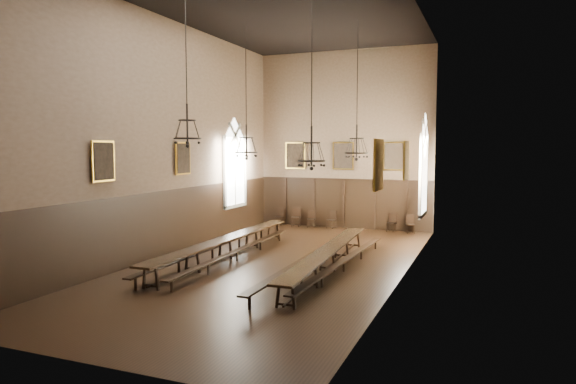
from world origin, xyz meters
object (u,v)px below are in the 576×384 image
Objects in this scene: table_left at (225,248)px; chair_6 at (391,226)px; bench_left_outer at (212,251)px; chair_0 at (279,220)px; chandelier_back_left at (246,144)px; bench_right_inner at (310,260)px; chair_7 at (410,228)px; chair_2 at (311,222)px; table_right at (327,260)px; chandelier_front_left at (187,129)px; chandelier_front_right at (311,148)px; bench_right_outer at (344,264)px; chair_3 at (331,223)px; chair_1 at (296,221)px; bench_left_inner at (237,254)px; chandelier_back_right at (357,144)px.

chair_6 is (4.63, 8.42, -0.12)m from table_left.
chair_0 reaches higher than bench_left_outer.
chair_0 is 0.17× the size of chandelier_back_left.
bench_right_inner is 11.47× the size of chair_7.
chair_2 is at bearing -163.67° from chair_6.
bench_left_outer is 11.32× the size of chair_2.
chair_6 reaches higher than table_right.
chandelier_front_left is (-0.09, -2.28, 4.34)m from table_left.
chair_2 is (1.83, -0.08, -0.01)m from chair_0.
bench_left_outer is (-4.57, 0.28, -0.08)m from table_right.
chandelier_front_right reaches higher than chair_6.
chair_6 is at bearing 90.06° from bench_right_outer.
bench_left_outer is 4.94m from chandelier_front_left.
chandelier_front_right is (2.68, -10.89, 3.86)m from chair_3.
chandelier_front_left is at bearing -157.36° from bench_right_outer.
chair_3 is at bearing 75.18° from chandelier_back_left.
bench_right_outer is 9.17m from chair_3.
chandelier_back_left is (0.24, -6.27, 3.95)m from chair_1.
bench_left_outer is 2.10× the size of chandelier_front_left.
chair_0 is at bearing 102.55° from bench_left_inner.
chair_3 is 7.51m from chandelier_back_right.
bench_right_inner is 8.92m from chair_7.
chair_0 is 11.62m from chandelier_front_left.
chair_7 is at bearing 80.64° from table_right.
chair_3 is (1.91, 0.05, -0.03)m from chair_1.
chandelier_back_right reaches higher than table_right.
chair_7 is at bearing -6.77° from chair_1.
chandelier_back_left is (0.38, 2.16, 3.97)m from bench_left_outer.
chandelier_back_right is (-0.34, 2.90, 3.99)m from bench_right_outer.
bench_right_inner is 4.51m from chandelier_front_right.
chair_2 is at bearing 161.74° from chair_7.
chandelier_front_left is (-3.55, -1.95, 4.43)m from bench_right_inner.
chandelier_front_left reaches higher than bench_right_inner.
chair_2 is 0.17× the size of chandelier_back_left.
chandelier_front_left is at bearing -99.19° from chair_6.
chandelier_back_right is at bearing -121.04° from chair_7.
bench_right_outer is 1.74× the size of chandelier_back_left.
chandelier_front_right is at bearing -90.41° from chandelier_back_right.
bench_right_inner is 1.96× the size of chandelier_back_right.
table_right reaches higher than bench_left_inner.
bench_left_inner is (-3.51, 0.22, -0.10)m from table_right.
bench_right_outer is at bearing -55.86° from chair_3.
chair_1 is at bearing 116.98° from table_right.
chandelier_front_left is at bearing -92.25° from table_left.
chair_2 is at bearing 109.05° from chandelier_front_right.
chandelier_back_left is at bearing -95.19° from chair_1.
chandelier_back_left and chandelier_front_left have the same top height.
bench_right_outer is 6.79m from chandelier_front_left.
chair_3 is at bearing 83.40° from bench_left_inner.
bench_right_outer is (4.64, -0.31, -0.13)m from table_left.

